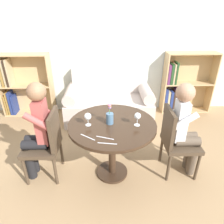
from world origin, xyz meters
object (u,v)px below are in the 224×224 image
object	(u,v)px
bookshelf_right	(180,86)
person_right	(185,128)
chair_left	(47,142)
flower_vase	(110,117)
chair_right	(176,139)
person_left	(37,130)
bookshelf_left	(20,85)
wine_glass_right	(138,116)
wine_glass_left	(88,117)
couch	(109,103)

from	to	relation	value
bookshelf_right	person_right	bearing A→B (deg)	-108.11
chair_left	flower_vase	world-z (taller)	flower_vase
chair_right	person_left	distance (m)	1.67
bookshelf_left	person_right	size ratio (longest dim) A/B	0.99
bookshelf_left	flower_vase	world-z (taller)	bookshelf_left
person_right	bookshelf_left	bearing A→B (deg)	56.30
person_right	wine_glass_right	bearing A→B (deg)	97.61
wine_glass_left	flower_vase	xyz separation A→B (m)	(0.24, 0.03, -0.02)
chair_left	wine_glass_right	world-z (taller)	wine_glass_right
person_left	person_right	world-z (taller)	person_left
bookshelf_left	person_right	distance (m)	3.14
chair_left	wine_glass_right	xyz separation A→B (m)	(1.07, -0.08, 0.37)
chair_right	couch	bearing A→B (deg)	28.43
wine_glass_left	flower_vase	bearing A→B (deg)	6.13
flower_vase	bookshelf_left	bearing A→B (deg)	133.28
chair_right	wine_glass_left	bearing A→B (deg)	93.29
bookshelf_left	bookshelf_right	distance (m)	3.17
chair_left	wine_glass_right	bearing A→B (deg)	86.93
flower_vase	chair_left	bearing A→B (deg)	178.13
couch	person_right	xyz separation A→B (m)	(0.88, -1.50, 0.35)
bookshelf_right	chair_right	world-z (taller)	bookshelf_right
bookshelf_left	person_left	distance (m)	1.96
couch	wine_glass_left	bearing A→B (deg)	-99.98
bookshelf_left	wine_glass_right	bearing A→B (deg)	-42.79
bookshelf_right	chair_left	world-z (taller)	bookshelf_right
bookshelf_left	chair_left	size ratio (longest dim) A/B	1.33
chair_right	wine_glass_left	size ratio (longest dim) A/B	5.98
person_left	wine_glass_right	distance (m)	1.17
person_left	wine_glass_left	xyz separation A→B (m)	(0.60, -0.05, 0.19)
bookshelf_left	person_left	xyz separation A→B (m)	(0.84, -1.77, 0.07)
bookshelf_right	wine_glass_left	distance (m)	2.53
bookshelf_left	wine_glass_left	size ratio (longest dim) A/B	7.97
bookshelf_left	bookshelf_right	size ratio (longest dim) A/B	1.00
couch	chair_right	distance (m)	1.70
chair_left	person_right	bearing A→B (deg)	90.92
couch	person_right	bearing A→B (deg)	-59.68
wine_glass_right	flower_vase	distance (m)	0.31
person_left	wine_glass_left	bearing A→B (deg)	85.97
bookshelf_left	flower_vase	size ratio (longest dim) A/B	4.87
couch	flower_vase	world-z (taller)	flower_vase
bookshelf_right	wine_glass_right	bearing A→B (deg)	-122.57
flower_vase	chair_right	bearing A→B (deg)	1.57
person_right	wine_glass_left	world-z (taller)	person_right
chair_right	person_left	world-z (taller)	person_left
chair_right	bookshelf_right	bearing A→B (deg)	-20.00
chair_right	wine_glass_right	world-z (taller)	wine_glass_right
chair_right	person_left	bearing A→B (deg)	90.49
chair_left	couch	bearing A→B (deg)	153.25
wine_glass_right	chair_left	bearing A→B (deg)	175.87
bookshelf_right	flower_vase	distance (m)	2.34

